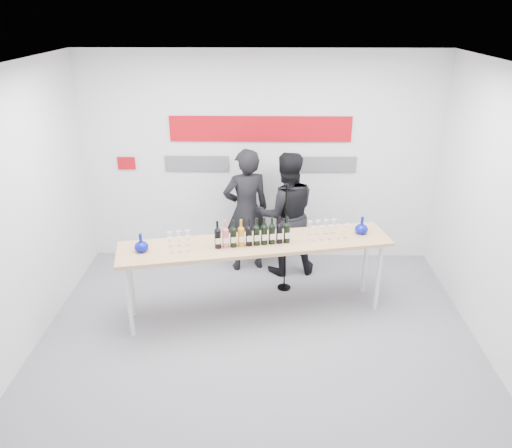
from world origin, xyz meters
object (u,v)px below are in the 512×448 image
object	(u,v)px
presenter_left	(246,211)
presenter_right	(286,214)
tasting_table	(256,248)
mic_stand	(285,258)

from	to	relation	value
presenter_left	presenter_right	size ratio (longest dim) A/B	1.01
presenter_right	presenter_left	bearing A→B (deg)	-17.82
tasting_table	presenter_right	world-z (taller)	presenter_right
presenter_left	mic_stand	world-z (taller)	presenter_left
presenter_left	presenter_right	distance (m)	0.56
presenter_left	mic_stand	bearing A→B (deg)	115.10
presenter_right	mic_stand	bearing A→B (deg)	78.25
tasting_table	mic_stand	xyz separation A→B (m)	(0.37, 0.56, -0.43)
tasting_table	presenter_left	size ratio (longest dim) A/B	1.84
presenter_left	mic_stand	size ratio (longest dim) A/B	1.17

